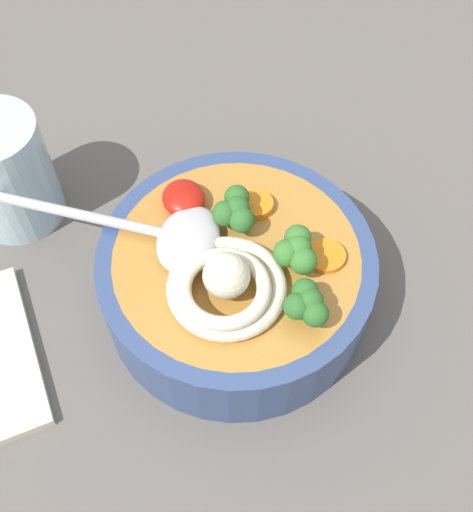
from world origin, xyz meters
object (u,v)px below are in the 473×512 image
object	(u,v)px
soup_spoon	(170,235)
drinking_glass	(5,173)
noodle_pile	(226,285)
soup_bowl	(237,278)

from	to	relation	value
soup_spoon	drinking_glass	size ratio (longest dim) A/B	1.63
noodle_pile	soup_spoon	size ratio (longest dim) A/B	0.57
noodle_pile	drinking_glass	xyz separation A→B (cm)	(-17.28, -12.99, -2.24)
soup_bowl	soup_spoon	world-z (taller)	soup_spoon
soup_bowl	soup_spoon	xyz separation A→B (cm)	(-2.81, -4.07, 3.72)
soup_bowl	noodle_pile	bearing A→B (deg)	-32.55
drinking_glass	noodle_pile	bearing A→B (deg)	36.93
soup_bowl	noodle_pile	distance (cm)	5.15
soup_bowl	noodle_pile	world-z (taller)	noodle_pile
soup_bowl	soup_spoon	bearing A→B (deg)	-124.67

